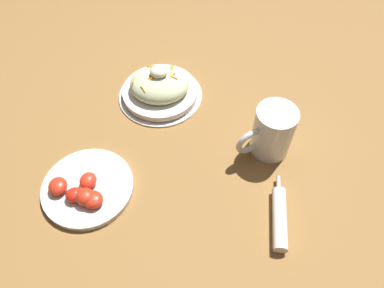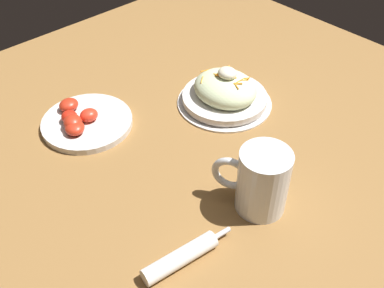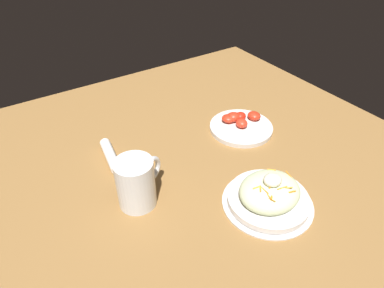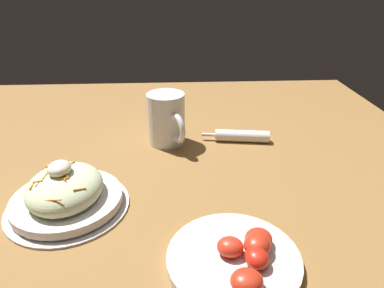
% 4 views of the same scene
% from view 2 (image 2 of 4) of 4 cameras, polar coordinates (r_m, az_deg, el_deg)
% --- Properties ---
extents(ground_plane, '(1.43, 1.43, 0.00)m').
position_cam_2_polar(ground_plane, '(0.99, 1.36, -1.46)').
color(ground_plane, olive).
extents(salad_plate, '(0.23, 0.23, 0.10)m').
position_cam_2_polar(salad_plate, '(1.12, 4.15, 6.42)').
color(salad_plate, silver).
rests_on(salad_plate, ground_plane).
extents(beer_mug, '(0.14, 0.10, 0.13)m').
position_cam_2_polar(beer_mug, '(0.86, 8.65, -4.97)').
color(beer_mug, white).
rests_on(beer_mug, ground_plane).
extents(napkin_roll, '(0.05, 0.18, 0.03)m').
position_cam_2_polar(napkin_roll, '(0.80, -1.39, -14.00)').
color(napkin_roll, white).
rests_on(napkin_roll, ground_plane).
extents(tomato_plate, '(0.21, 0.21, 0.05)m').
position_cam_2_polar(tomato_plate, '(1.08, -13.40, 2.80)').
color(tomato_plate, silver).
rests_on(tomato_plate, ground_plane).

